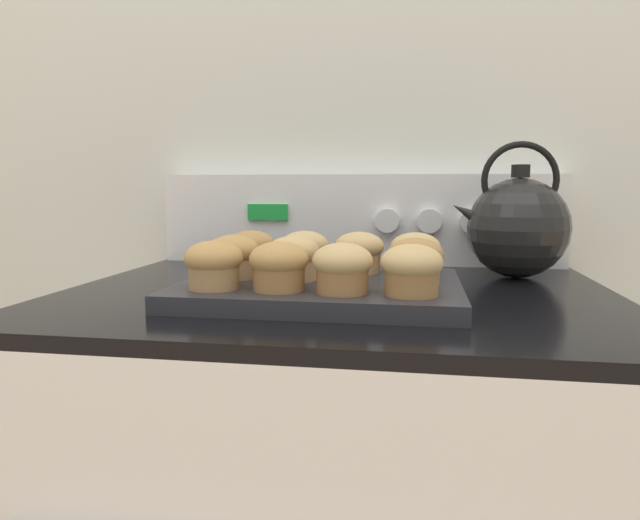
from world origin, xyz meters
TOP-DOWN VIEW (x-y plane):
  - wall_back at (0.00, 0.65)m, footprint 8.00×0.05m
  - control_panel at (0.00, 0.60)m, footprint 0.74×0.07m
  - muffin_pan at (-0.01, 0.25)m, footprint 0.36×0.28m
  - muffin_r0_c0 at (-0.13, 0.18)m, footprint 0.07×0.07m
  - muffin_r0_c1 at (-0.05, 0.18)m, footprint 0.07×0.07m
  - muffin_r0_c2 at (0.02, 0.18)m, footprint 0.07×0.07m
  - muffin_r0_c3 at (0.10, 0.17)m, footprint 0.07×0.07m
  - muffin_r1_c0 at (-0.13, 0.25)m, footprint 0.07×0.07m
  - muffin_r1_c1 at (-0.05, 0.25)m, footprint 0.07×0.07m
  - muffin_r1_c3 at (0.11, 0.25)m, footprint 0.07×0.07m
  - muffin_r2_c0 at (-0.13, 0.33)m, footprint 0.07×0.07m
  - muffin_r2_c1 at (-0.05, 0.34)m, footprint 0.07×0.07m
  - muffin_r2_c2 at (0.03, 0.33)m, footprint 0.07×0.07m
  - muffin_r2_c3 at (0.11, 0.33)m, footprint 0.07×0.07m
  - tea_kettle at (0.26, 0.47)m, footprint 0.19×0.16m

SIDE VIEW (x-z plane):
  - muffin_pan at x=-0.01m, z-range 0.90..0.92m
  - muffin_r0_c0 at x=-0.13m, z-range 0.92..0.98m
  - muffin_r0_c1 at x=-0.05m, z-range 0.92..0.98m
  - muffin_r0_c2 at x=0.02m, z-range 0.92..0.98m
  - muffin_r0_c3 at x=0.10m, z-range 0.92..0.98m
  - muffin_r1_c0 at x=-0.13m, z-range 0.92..0.98m
  - muffin_r1_c1 at x=-0.05m, z-range 0.92..0.98m
  - muffin_r1_c3 at x=0.11m, z-range 0.92..0.98m
  - muffin_r2_c0 at x=-0.13m, z-range 0.92..0.98m
  - muffin_r2_c1 at x=-0.05m, z-range 0.92..0.98m
  - muffin_r2_c2 at x=0.03m, z-range 0.92..0.98m
  - muffin_r2_c3 at x=0.11m, z-range 0.92..0.98m
  - tea_kettle at x=0.26m, z-range 0.87..1.09m
  - control_panel at x=0.00m, z-range 0.90..1.06m
  - wall_back at x=0.00m, z-range 0.00..2.40m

